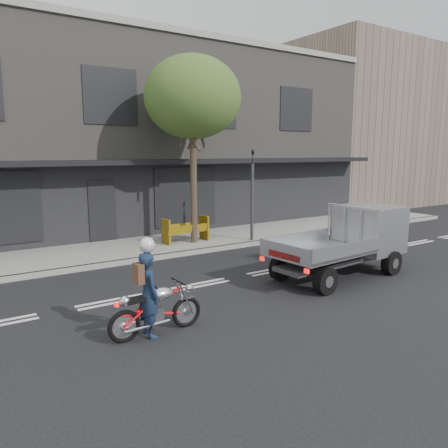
% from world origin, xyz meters
% --- Properties ---
extents(ground, '(80.00, 80.00, 0.00)m').
position_xyz_m(ground, '(0.00, 0.00, 0.00)').
color(ground, black).
rests_on(ground, ground).
extents(sidewalk, '(32.00, 3.20, 0.15)m').
position_xyz_m(sidewalk, '(0.00, 4.70, 0.07)').
color(sidewalk, gray).
rests_on(sidewalk, ground).
extents(kerb, '(32.00, 0.20, 0.15)m').
position_xyz_m(kerb, '(0.00, 3.10, 0.07)').
color(kerb, gray).
rests_on(kerb, ground).
extents(building_main, '(26.00, 10.00, 8.00)m').
position_xyz_m(building_main, '(0.00, 11.30, 4.00)').
color(building_main, slate).
rests_on(building_main, ground).
extents(building_neighbour, '(14.00, 10.00, 10.00)m').
position_xyz_m(building_neighbour, '(20.00, 11.30, 5.00)').
color(building_neighbour, brown).
rests_on(building_neighbour, ground).
extents(street_tree, '(3.40, 3.40, 6.74)m').
position_xyz_m(street_tree, '(2.20, 4.20, 5.28)').
color(street_tree, '#382B21').
rests_on(street_tree, ground).
extents(traffic_light_pole, '(0.12, 0.12, 3.50)m').
position_xyz_m(traffic_light_pole, '(4.20, 3.35, 1.65)').
color(traffic_light_pole, '#2D2D30').
rests_on(traffic_light_pole, ground).
extents(motorcycle, '(1.92, 0.56, 0.99)m').
position_xyz_m(motorcycle, '(-2.28, -2.22, 0.51)').
color(motorcycle, black).
rests_on(motorcycle, ground).
extents(rider, '(0.40, 0.60, 1.62)m').
position_xyz_m(rider, '(-2.43, -2.22, 0.81)').
color(rider, '#16243E').
rests_on(rider, ground).
extents(flatbed_ute, '(4.35, 2.02, 1.97)m').
position_xyz_m(flatbed_ute, '(4.49, -1.41, 1.12)').
color(flatbed_ute, black).
rests_on(flatbed_ute, ground).
extents(construction_barrier, '(1.74, 0.77, 0.96)m').
position_xyz_m(construction_barrier, '(1.97, 4.18, 0.63)').
color(construction_barrier, yellow).
rests_on(construction_barrier, sidewalk).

